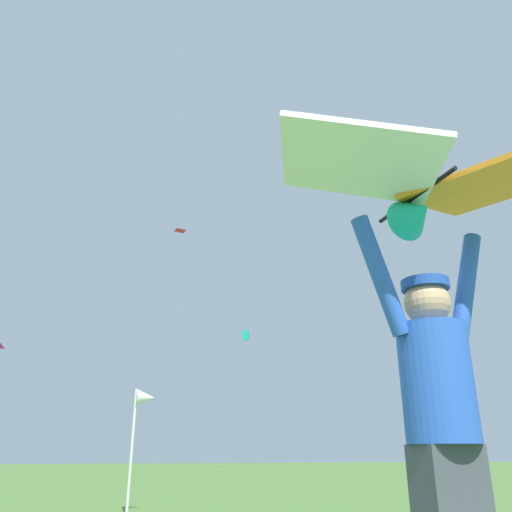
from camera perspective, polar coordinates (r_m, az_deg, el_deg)
The scene contains 5 objects.
kite_flyer_person at distance 2.70m, azimuth 19.56°, elevation -16.31°, with size 0.81×0.35×1.92m.
held_stunt_kite at distance 2.97m, azimuth 17.66°, elevation 7.33°, with size 1.79×0.97×0.40m.
distant_kite_red_overhead_distant at distance 38.51m, azimuth -8.29°, elevation 2.80°, with size 1.03×1.03×0.10m.
distant_kite_teal_mid_right at distance 37.54m, azimuth -1.13°, elevation -8.66°, with size 0.64×0.64×0.74m.
marker_flag at distance 8.22m, azimuth -12.20°, elevation -15.60°, with size 0.30×0.24×1.71m.
Camera 1 is at (-1.76, -2.25, 0.77)m, focal length 36.61 mm.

